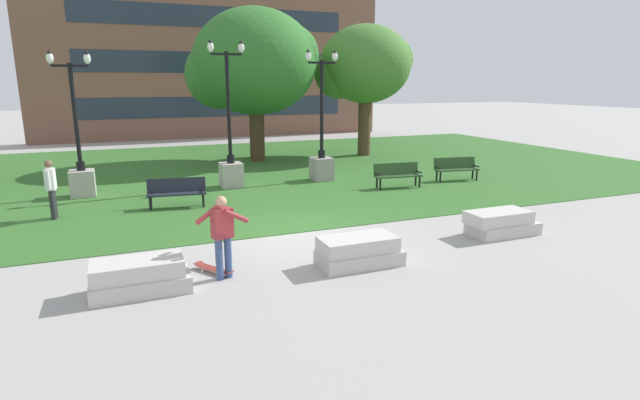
{
  "coord_description": "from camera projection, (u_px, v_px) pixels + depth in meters",
  "views": [
    {
      "loc": [
        -4.21,
        -11.88,
        3.87
      ],
      "look_at": [
        0.04,
        -1.4,
        1.2
      ],
      "focal_mm": 28.0,
      "sensor_mm": 36.0,
      "label": 1
    }
  ],
  "objects": [
    {
      "name": "park_bench_near_left",
      "position": [
        397.0,
        174.0,
        18.67
      ],
      "size": [
        1.84,
        0.7,
        0.9
      ],
      "color": "#284723",
      "rests_on": "grass_lawn"
    },
    {
      "name": "park_bench_far_left",
      "position": [
        456.0,
        167.0,
        20.06
      ],
      "size": [
        1.86,
        0.79,
        0.9
      ],
      "color": "#284723",
      "rests_on": "grass_lawn"
    },
    {
      "name": "concrete_block_right",
      "position": [
        501.0,
        223.0,
        12.94
      ],
      "size": [
        1.91,
        0.9,
        0.64
      ],
      "color": "#BCB7B2",
      "rests_on": "ground"
    },
    {
      "name": "person_bystander_near_lawn",
      "position": [
        51.0,
        186.0,
        14.25
      ],
      "size": [
        0.27,
        0.63,
        1.71
      ],
      "color": "#28282D",
      "rests_on": "grass_lawn"
    },
    {
      "name": "lamp_post_left",
      "position": [
        322.0,
        155.0,
        19.99
      ],
      "size": [
        1.32,
        0.8,
        5.09
      ],
      "color": "gray",
      "rests_on": "grass_lawn"
    },
    {
      "name": "concrete_block_left",
      "position": [
        359.0,
        252.0,
        10.77
      ],
      "size": [
        1.8,
        0.9,
        0.64
      ],
      "color": "#BCB7B2",
      "rests_on": "ground"
    },
    {
      "name": "grass_lawn",
      "position": [
        223.0,
        171.0,
        22.16
      ],
      "size": [
        40.0,
        20.0,
        0.02
      ],
      "primitive_type": "cube",
      "color": "#336628",
      "rests_on": "ground"
    },
    {
      "name": "building_facade_distant",
      "position": [
        215.0,
        46.0,
        34.74
      ],
      "size": [
        24.48,
        1.03,
        12.68
      ],
      "color": "brown",
      "rests_on": "ground"
    },
    {
      "name": "lamp_post_right",
      "position": [
        81.0,
        168.0,
        17.12
      ],
      "size": [
        1.32,
        0.8,
        4.88
      ],
      "color": "#ADA89E",
      "rests_on": "grass_lawn"
    },
    {
      "name": "park_bench_near_right",
      "position": [
        177.0,
        191.0,
        15.72
      ],
      "size": [
        1.85,
        0.76,
        0.9
      ],
      "color": "#1E232D",
      "rests_on": "grass_lawn"
    },
    {
      "name": "tree_far_right",
      "position": [
        364.0,
        66.0,
        26.06
      ],
      "size": [
        4.98,
        4.75,
        6.8
      ],
      "color": "#4C3823",
      "rests_on": "grass_lawn"
    },
    {
      "name": "person_skateboarder",
      "position": [
        223.0,
        232.0,
        9.89
      ],
      "size": [
        1.03,
        0.58,
        1.71
      ],
      "color": "#384C7A",
      "rests_on": "ground"
    },
    {
      "name": "ground_plane",
      "position": [
        299.0,
        233.0,
        13.14
      ],
      "size": [
        140.0,
        140.0,
        0.0
      ],
      "primitive_type": "plane",
      "color": "#A3A09B"
    },
    {
      "name": "lamp_post_center",
      "position": [
        231.0,
        159.0,
        18.66
      ],
      "size": [
        1.32,
        0.8,
        5.33
      ],
      "color": "#ADA89E",
      "rests_on": "grass_lawn"
    },
    {
      "name": "concrete_block_center",
      "position": [
        140.0,
        277.0,
        9.37
      ],
      "size": [
        1.8,
        0.9,
        0.64
      ],
      "color": "#BCB7B2",
      "rests_on": "ground"
    },
    {
      "name": "skateboard",
      "position": [
        214.0,
        269.0,
        10.38
      ],
      "size": [
        0.72,
        0.97,
        0.14
      ],
      "color": "maroon",
      "rests_on": "ground"
    },
    {
      "name": "tree_near_left",
      "position": [
        253.0,
        63.0,
        24.05
      ],
      "size": [
        6.27,
        5.98,
        7.35
      ],
      "color": "#42301E",
      "rests_on": "grass_lawn"
    }
  ]
}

